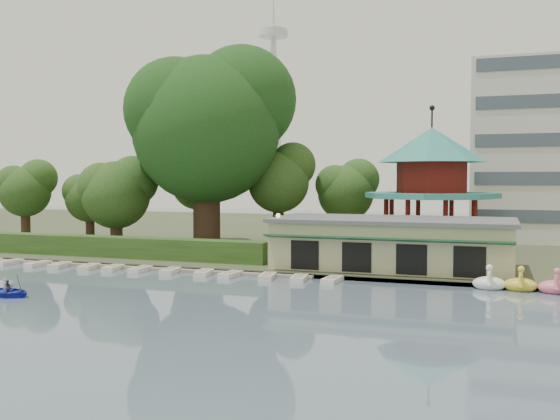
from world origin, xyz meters
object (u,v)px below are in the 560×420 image
at_px(boathouse, 392,243).
at_px(rowboat_with_passengers, 6,288).
at_px(pavilion, 431,178).
at_px(big_tree, 209,120).
at_px(dock, 118,266).

xyz_separation_m(boathouse, rowboat_with_passengers, (-21.56, -17.83, -1.85)).
height_order(pavilion, big_tree, big_tree).
bearing_deg(big_tree, rowboat_with_passengers, -96.52).
height_order(boathouse, rowboat_with_passengers, boathouse).
bearing_deg(rowboat_with_passengers, dock, 91.93).
relative_size(dock, pavilion, 2.52).
height_order(boathouse, pavilion, pavilion).
bearing_deg(dock, big_tree, 73.85).
bearing_deg(pavilion, big_tree, -169.73).
relative_size(pavilion, big_tree, 0.67).
relative_size(boathouse, rowboat_with_passengers, 3.47).
bearing_deg(dock, pavilion, 31.66).
distance_m(dock, big_tree, 17.34).
distance_m(big_tree, rowboat_with_passengers, 27.32).
distance_m(dock, pavilion, 29.14).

